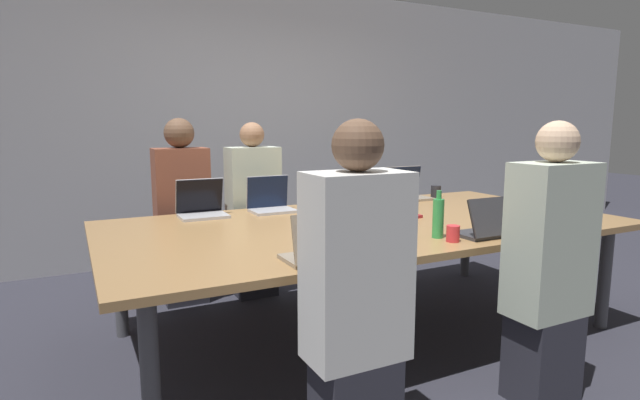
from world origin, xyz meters
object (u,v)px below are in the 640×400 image
object	(u,v)px
laptop_near_left	(322,247)
cup_near_midright	(453,234)
cup_far_right	(436,192)
person_far_midleft	(254,213)
person_near_midright	(548,270)
bottle_near_midright	(438,217)
cup_near_left	(367,244)
laptop_far_right	(406,190)
stapler	(373,224)
laptop_far_midleft	(270,201)
person_near_left	(356,303)
laptop_near_midright	(489,225)
person_far_left	(183,214)
laptop_far_left	(201,206)

from	to	relation	value
laptop_near_left	cup_near_midright	distance (m)	0.81
cup_far_right	person_far_midleft	bearing A→B (deg)	165.77
person_near_midright	bottle_near_midright	world-z (taller)	person_near_midright
cup_near_left	person_near_midright	size ratio (longest dim) A/B	0.06
bottle_near_midright	laptop_far_right	bearing A→B (deg)	60.50
person_near_midright	stapler	size ratio (longest dim) A/B	8.95
stapler	cup_far_right	bearing A→B (deg)	54.86
laptop_far_midleft	person_far_midleft	size ratio (longest dim) A/B	0.23
laptop_far_right	cup_near_midright	bearing A→B (deg)	-117.10
person_near_left	laptop_near_left	bearing A→B (deg)	-95.04
cup_near_midright	person_near_left	bearing A→B (deg)	-154.61
laptop_near_midright	cup_far_right	xyz separation A→B (m)	(0.72, 1.32, -0.01)
person_far_left	person_far_midleft	xyz separation A→B (m)	(0.54, -0.09, -0.02)
laptop_near_left	laptop_far_midleft	xyz separation A→B (m)	(0.28, 1.37, 0.00)
cup_near_left	person_far_midleft	world-z (taller)	person_far_midleft
person_near_midright	cup_far_right	xyz separation A→B (m)	(0.75, 1.75, 0.13)
laptop_far_left	person_far_midleft	size ratio (longest dim) A/B	0.23
person_near_left	laptop_far_right	distance (m)	2.37
cup_near_left	bottle_near_midright	distance (m)	0.54
cup_near_midright	cup_far_right	distance (m)	1.65
person_far_midleft	bottle_near_midright	bearing A→B (deg)	-71.83
laptop_near_left	laptop_far_left	distance (m)	1.41
person_near_left	laptop_far_left	bearing A→B (deg)	-83.86
laptop_near_left	laptop_near_midright	world-z (taller)	laptop_near_left
stapler	person_near_midright	bearing A→B (deg)	-45.96
person_near_left	bottle_near_midright	world-z (taller)	person_near_left
cup_near_midright	laptop_far_right	size ratio (longest dim) A/B	0.26
laptop_near_left	bottle_near_midright	size ratio (longest dim) A/B	1.23
cup_near_left	person_near_midright	xyz separation A→B (m)	(0.77, -0.44, -0.12)
laptop_far_left	person_near_left	bearing A→B (deg)	-83.86
cup_near_midright	laptop_far_right	xyz separation A→B (m)	(0.71, 1.38, 0.03)
laptop_near_left	laptop_far_right	world-z (taller)	laptop_far_right
cup_near_left	person_near_left	bearing A→B (deg)	-126.59
person_far_midleft	person_near_midright	bearing A→B (deg)	-70.25
cup_near_midright	bottle_near_midright	xyz separation A→B (m)	(-0.01, 0.11, 0.07)
laptop_far_midleft	person_far_left	bearing A→B (deg)	139.35
laptop_near_midright	person_far_midleft	bearing A→B (deg)	-64.84
person_far_midleft	laptop_far_left	bearing A→B (deg)	-144.17
laptop_near_midright	cup_near_midright	size ratio (longest dim) A/B	3.87
cup_near_left	laptop_near_midright	bearing A→B (deg)	-0.86
laptop_near_left	person_far_midleft	bearing A→B (deg)	-99.01
laptop_near_midright	person_near_midright	world-z (taller)	person_near_midright
laptop_far_left	cup_near_left	bearing A→B (deg)	-69.60
laptop_near_left	bottle_near_midright	distance (m)	0.82
person_near_midright	cup_near_midright	bearing A→B (deg)	-61.50
bottle_near_midright	person_far_midleft	xyz separation A→B (m)	(-0.53, 1.60, -0.19)
laptop_far_left	bottle_near_midright	xyz separation A→B (m)	(1.02, -1.24, 0.04)
bottle_near_midright	laptop_near_left	bearing A→B (deg)	-169.58
laptop_far_left	laptop_far_midleft	size ratio (longest dim) A/B	1.02
laptop_far_left	person_far_midleft	bearing A→B (deg)	35.83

